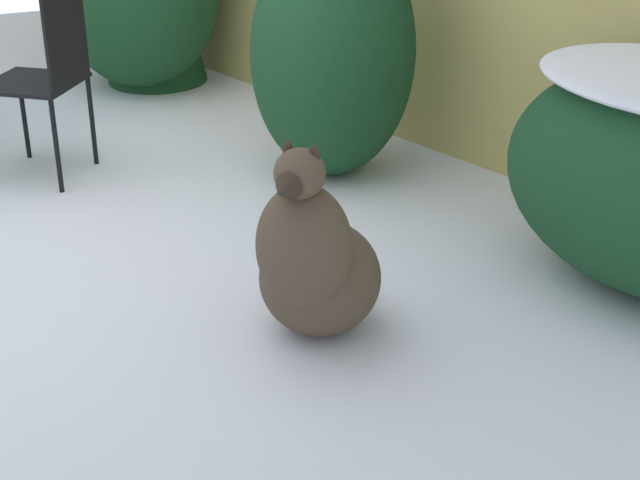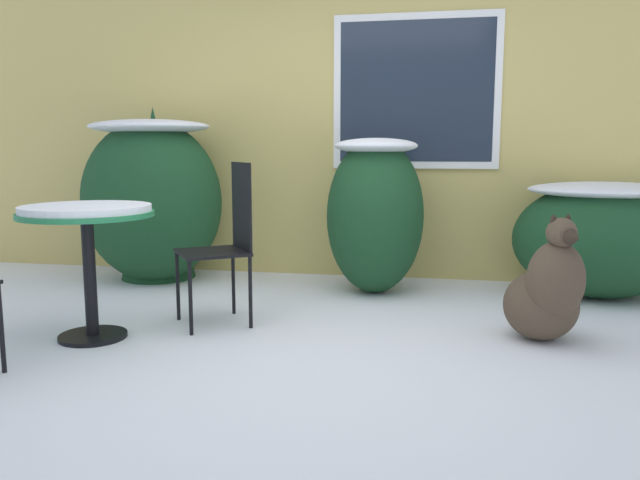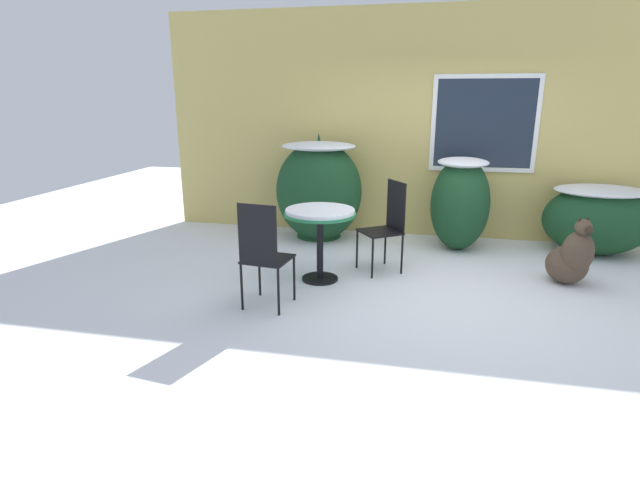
% 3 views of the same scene
% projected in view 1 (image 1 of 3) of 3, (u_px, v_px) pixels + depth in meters
% --- Properties ---
extents(ground_plane, '(16.00, 16.00, 0.00)m').
position_uv_depth(ground_plane, '(21.00, 245.00, 4.18)').
color(ground_plane, white).
extents(shrub_middle, '(0.76, 0.82, 1.21)m').
position_uv_depth(shrub_middle, '(333.00, 46.00, 4.66)').
color(shrub_middle, '#194223').
rests_on(shrub_middle, ground_plane).
extents(patio_chair_near_table, '(0.58, 0.58, 1.04)m').
position_uv_depth(patio_chair_near_table, '(47.00, 65.00, 4.65)').
color(patio_chair_near_table, black).
rests_on(patio_chair_near_table, ground_plane).
extents(dog, '(0.58, 0.62, 0.77)m').
position_uv_depth(dog, '(314.00, 263.00, 3.40)').
color(dog, '#4C3D2D').
rests_on(dog, ground_plane).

